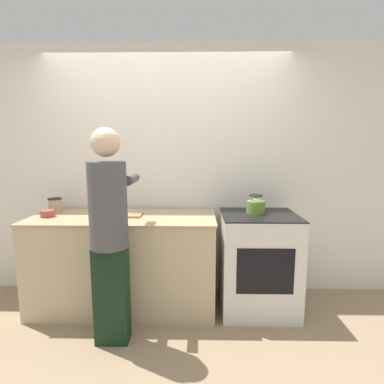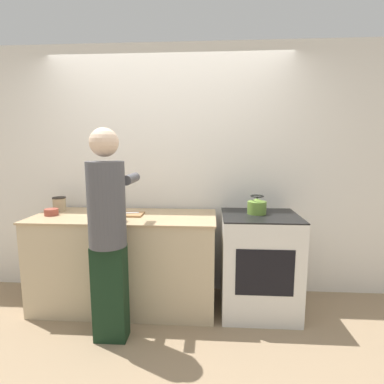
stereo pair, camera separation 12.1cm
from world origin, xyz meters
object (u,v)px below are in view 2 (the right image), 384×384
knife (126,213)px  canister_jar (59,204)px  bowl_prep (51,212)px  kettle (257,206)px  oven (259,263)px  cutting_board (127,214)px  person (108,227)px

knife → canister_jar: bearing=155.6°
knife → bowl_prep: bowl_prep is taller
kettle → knife: bearing=180.0°
knife → canister_jar: canister_jar is taller
knife → canister_jar: size_ratio=1.67×
oven → cutting_board: 1.35m
kettle → bowl_prep: 1.97m
oven → canister_jar: (-2.02, 0.19, 0.51)m
kettle → bowl_prep: kettle is taller
person → kettle: person is taller
person → knife: bearing=92.0°
oven → person: person is taller
person → canister_jar: (-0.76, 0.70, 0.04)m
cutting_board → canister_jar: (-0.74, 0.15, 0.06)m
person → bowl_prep: bearing=145.5°
kettle → oven: bearing=-56.6°
kettle → canister_jar: kettle is taller
person → canister_jar: bearing=137.0°
cutting_board → knife: size_ratio=1.33×
oven → bowl_prep: bowl_prep is taller
person → bowl_prep: size_ratio=13.19×
person → knife: (-0.02, 0.56, -0.02)m
oven → bowl_prep: 2.05m
cutting_board → kettle: bearing=0.1°
oven → cutting_board: size_ratio=2.96×
oven → knife: size_ratio=3.93×
cutting_board → knife: 0.01m
person → oven: bearing=22.1°
person → kettle: 1.35m
cutting_board → kettle: (1.24, 0.00, 0.10)m
cutting_board → oven: bearing=-1.9°
kettle → canister_jar: 1.99m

